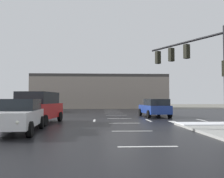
% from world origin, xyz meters
% --- Properties ---
extents(ground_plane, '(120.00, 120.00, 0.00)m').
position_xyz_m(ground_plane, '(0.00, 0.00, 0.00)').
color(ground_plane, slate).
extents(road_asphalt, '(44.00, 44.00, 0.02)m').
position_xyz_m(road_asphalt, '(0.00, 0.00, 0.01)').
color(road_asphalt, black).
rests_on(road_asphalt, ground_plane).
extents(snow_strip_curbside, '(4.00, 1.60, 0.06)m').
position_xyz_m(snow_strip_curbside, '(5.00, -4.00, 0.17)').
color(snow_strip_curbside, white).
rests_on(snow_strip_curbside, sidewalk_corner).
extents(lane_markings, '(36.15, 36.15, 0.01)m').
position_xyz_m(lane_markings, '(1.20, -1.38, 0.02)').
color(lane_markings, silver).
rests_on(lane_markings, road_asphalt).
extents(traffic_signal_mast, '(3.19, 5.73, 5.65)m').
position_xyz_m(traffic_signal_mast, '(4.51, -2.64, 4.09)').
color(traffic_signal_mast, black).
rests_on(traffic_signal_mast, sidewalk_corner).
extents(strip_building_background, '(23.10, 8.00, 5.80)m').
position_xyz_m(strip_building_background, '(-1.60, 26.56, 2.90)').
color(strip_building_background, gray).
rests_on(strip_building_background, ground_plane).
extents(sedan_white, '(2.31, 4.64, 1.58)m').
position_xyz_m(sedan_white, '(-5.49, -6.18, 0.85)').
color(sedan_white, white).
rests_on(sedan_white, road_asphalt).
extents(suv_red, '(2.59, 4.99, 2.03)m').
position_xyz_m(suv_red, '(-5.58, -1.82, 1.09)').
color(suv_red, '#B21919').
rests_on(suv_red, road_asphalt).
extents(sedan_silver, '(2.29, 4.64, 1.58)m').
position_xyz_m(sedan_silver, '(-8.28, 12.11, 0.85)').
color(sedan_silver, '#B7BABF').
rests_on(sedan_silver, road_asphalt).
extents(sedan_blue, '(2.25, 4.63, 1.58)m').
position_xyz_m(sedan_blue, '(3.25, 3.57, 0.85)').
color(sedan_blue, navy).
rests_on(sedan_blue, road_asphalt).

